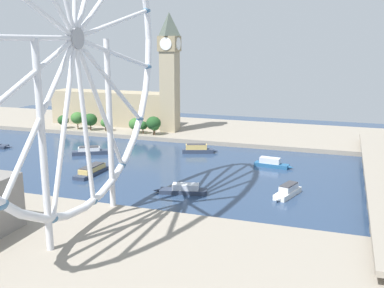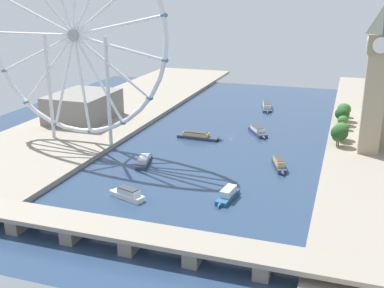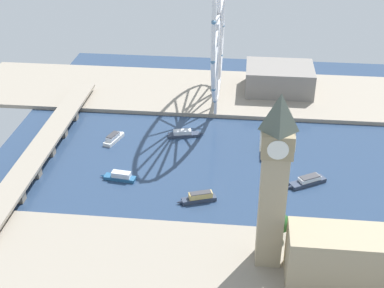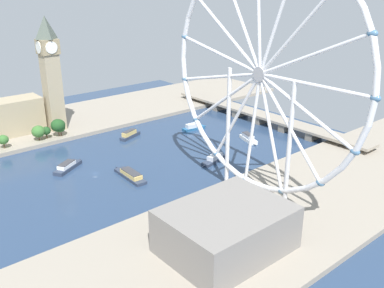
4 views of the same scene
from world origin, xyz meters
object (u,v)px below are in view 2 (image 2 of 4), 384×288
(clock_tower, at_px, (376,78))
(tour_boat_2, at_px, (267,106))
(tour_boat_0, at_px, (258,131))
(river_bridge, at_px, (132,235))
(tour_boat_1, at_px, (228,195))
(tour_boat_3, at_px, (127,194))
(tour_boat_4, at_px, (144,161))
(riverside_hall, at_px, (83,106))
(tour_boat_6, at_px, (198,136))
(ferris_wheel, at_px, (74,36))
(tour_boat_5, at_px, (279,164))

(clock_tower, distance_m, tour_boat_2, 141.67)
(tour_boat_0, bearing_deg, river_bridge, -36.49)
(tour_boat_0, relative_size, tour_boat_1, 1.12)
(tour_boat_2, relative_size, tour_boat_3, 1.57)
(tour_boat_0, bearing_deg, tour_boat_4, -63.45)
(tour_boat_0, bearing_deg, clock_tower, 40.15)
(clock_tower, relative_size, tour_boat_1, 3.83)
(riverside_hall, xyz_separation_m, tour_boat_3, (-94.93, 117.83, -11.11))
(tour_boat_1, height_order, tour_boat_4, tour_boat_1)
(tour_boat_3, distance_m, tour_boat_6, 106.93)
(river_bridge, xyz_separation_m, tour_boat_0, (-17.53, -174.23, -3.85))
(tour_boat_1, height_order, tour_boat_2, tour_boat_1)
(tour_boat_0, xyz_separation_m, tour_boat_6, (38.11, 24.48, -0.07))
(tour_boat_0, distance_m, tour_boat_2, 79.61)
(tour_boat_4, bearing_deg, tour_boat_2, -29.33)
(riverside_hall, distance_m, tour_boat_4, 108.70)
(ferris_wheel, xyz_separation_m, river_bridge, (-90.67, 111.33, -66.45))
(tour_boat_3, distance_m, tour_boat_4, 49.78)
(ferris_wheel, bearing_deg, tour_boat_2, -125.36)
(tour_boat_1, xyz_separation_m, tour_boat_4, (60.63, -33.08, -0.32))
(ferris_wheel, bearing_deg, tour_boat_5, 179.11)
(clock_tower, bearing_deg, tour_boat_0, -19.11)
(tour_boat_5, bearing_deg, clock_tower, 108.51)
(tour_boat_2, xyz_separation_m, tour_boat_3, (33.83, 210.64, 0.07))
(river_bridge, xyz_separation_m, tour_boat_4, (35.83, -91.12, -4.05))
(clock_tower, relative_size, riverside_hall, 1.64)
(riverside_hall, xyz_separation_m, tour_boat_5, (-161.45, 51.44, -10.90))
(riverside_hall, relative_size, tour_boat_5, 2.32)
(tour_boat_6, bearing_deg, riverside_hall, 176.05)
(river_bridge, distance_m, tour_boat_1, 63.23)
(tour_boat_2, bearing_deg, tour_boat_4, -28.18)
(tour_boat_4, bearing_deg, riverside_hall, 36.44)
(ferris_wheel, distance_m, tour_boat_2, 187.91)
(river_bridge, bearing_deg, tour_boat_5, -111.43)
(riverside_hall, height_order, tour_boat_2, riverside_hall)
(tour_boat_1, height_order, tour_boat_3, tour_boat_3)
(tour_boat_4, bearing_deg, tour_boat_3, -179.30)
(riverside_hall, bearing_deg, tour_boat_3, 128.86)
(tour_boat_2, xyz_separation_m, tour_boat_6, (30.79, 103.75, -0.23))
(riverside_hall, height_order, river_bridge, riverside_hall)
(riverside_hall, relative_size, tour_boat_1, 2.34)
(clock_tower, bearing_deg, tour_boat_3, 42.28)
(tour_boat_6, bearing_deg, river_bridge, -79.76)
(tour_boat_2, height_order, tour_boat_3, tour_boat_3)
(river_bridge, height_order, tour_boat_5, river_bridge)
(tour_boat_0, relative_size, tour_boat_6, 0.76)
(river_bridge, distance_m, tour_boat_5, 117.43)
(clock_tower, bearing_deg, ferris_wheel, 11.43)
(tour_boat_0, relative_size, tour_boat_4, 0.98)
(tour_boat_2, relative_size, tour_boat_4, 1.33)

